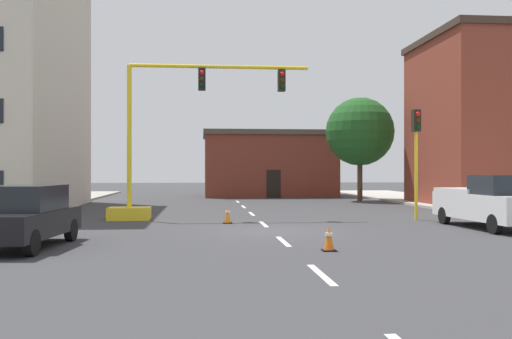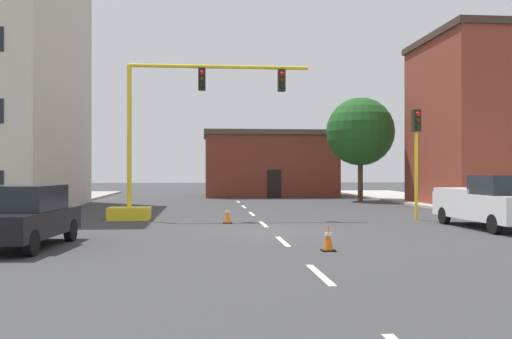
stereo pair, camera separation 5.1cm
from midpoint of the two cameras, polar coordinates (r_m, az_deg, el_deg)
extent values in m
plane|color=#38383A|center=(20.33, 1.47, -6.19)|extent=(160.00, 160.00, 0.00)
cube|color=#B2ADA3|center=(32.25, 23.83, -3.80)|extent=(6.00, 56.00, 0.14)
cube|color=silver|center=(12.02, 6.44, -10.42)|extent=(0.16, 2.40, 0.01)
cube|color=silver|center=(17.38, 2.67, -7.21)|extent=(0.16, 2.40, 0.01)
cube|color=silver|center=(22.80, 0.71, -5.51)|extent=(0.16, 2.40, 0.01)
cube|color=silver|center=(28.26, -0.49, -4.47)|extent=(0.16, 2.40, 0.01)
cube|color=silver|center=(33.73, -1.30, -3.76)|extent=(0.16, 2.40, 0.01)
cube|color=silver|center=(39.20, -1.89, -3.24)|extent=(0.16, 2.40, 0.01)
cube|color=brown|center=(48.07, 1.18, 0.30)|extent=(10.62, 7.62, 4.99)
cube|color=#4C4238|center=(48.17, 1.18, 3.51)|extent=(10.92, 7.92, 0.40)
cube|color=black|center=(44.27, 1.75, -1.47)|extent=(1.10, 0.06, 2.20)
cube|color=yellow|center=(25.41, -12.66, -4.34)|extent=(1.80, 1.20, 0.55)
cylinder|color=yellow|center=(25.39, -12.66, 3.28)|extent=(0.20, 0.20, 6.20)
cylinder|color=yellow|center=(25.57, -3.71, 10.25)|extent=(7.89, 0.16, 0.16)
cube|color=black|center=(25.46, -5.51, 8.98)|extent=(0.32, 0.36, 0.95)
sphere|color=red|center=(25.32, -5.51, 9.67)|extent=(0.20, 0.20, 0.20)
sphere|color=#38280A|center=(25.27, -5.51, 9.04)|extent=(0.20, 0.20, 0.20)
sphere|color=black|center=(25.23, -5.51, 8.41)|extent=(0.20, 0.20, 0.20)
cube|color=black|center=(25.70, 2.52, 8.90)|extent=(0.32, 0.36, 0.95)
sphere|color=red|center=(25.56, 2.58, 9.57)|extent=(0.20, 0.20, 0.20)
sphere|color=#38280A|center=(25.52, 2.58, 8.95)|extent=(0.20, 0.20, 0.20)
sphere|color=black|center=(25.48, 2.58, 8.33)|extent=(0.20, 0.20, 0.20)
cylinder|color=yellow|center=(25.64, 15.72, 0.45)|extent=(0.14, 0.14, 4.80)
cube|color=black|center=(25.73, 15.72, 4.74)|extent=(0.32, 0.36, 0.95)
sphere|color=red|center=(25.58, 15.87, 5.39)|extent=(0.20, 0.20, 0.20)
sphere|color=#38280A|center=(25.56, 15.88, 4.76)|extent=(0.20, 0.20, 0.20)
sphere|color=black|center=(25.53, 15.88, 4.14)|extent=(0.20, 0.20, 0.20)
cylinder|color=#4C3823|center=(40.42, 10.35, -0.96)|extent=(0.36, 0.36, 3.10)
sphere|color=#1E511E|center=(40.50, 10.35, 3.77)|extent=(4.77, 4.77, 4.77)
cube|color=white|center=(22.88, 22.37, -3.45)|extent=(2.22, 5.48, 0.95)
cube|color=#1E2328|center=(22.08, 23.55, -1.43)|extent=(1.91, 1.87, 0.70)
cube|color=white|center=(23.89, 20.94, -1.98)|extent=(2.11, 2.89, 0.16)
cylinder|color=black|center=(20.88, 22.77, -5.08)|extent=(0.25, 0.69, 0.68)
cylinder|color=black|center=(24.95, 22.04, -4.27)|extent=(0.25, 0.69, 0.68)
cylinder|color=black|center=(24.11, 18.32, -4.41)|extent=(0.25, 0.69, 0.68)
cube|color=black|center=(17.10, -22.38, -5.01)|extent=(2.25, 4.65, 0.70)
cube|color=#1E2328|center=(17.15, -22.26, -2.65)|extent=(1.90, 2.45, 0.70)
cylinder|color=black|center=(18.85, -22.96, -5.62)|extent=(0.28, 0.70, 0.68)
cylinder|color=black|center=(18.28, -18.16, -5.80)|extent=(0.28, 0.70, 0.68)
cylinder|color=black|center=(15.42, -21.68, -6.86)|extent=(0.28, 0.70, 0.68)
cube|color=black|center=(23.22, -2.94, -5.38)|extent=(0.36, 0.36, 0.04)
cone|color=orange|center=(23.19, -2.94, -4.46)|extent=(0.28, 0.28, 0.70)
cylinder|color=white|center=(23.19, -2.94, -4.25)|extent=(0.19, 0.19, 0.08)
cube|color=black|center=(15.44, 7.24, -8.05)|extent=(0.36, 0.36, 0.04)
cone|color=orange|center=(15.40, 7.24, -6.77)|extent=(0.28, 0.28, 0.66)
cylinder|color=white|center=(15.39, 7.24, -6.47)|extent=(0.19, 0.19, 0.08)
camera|label=1|loc=(0.03, -90.06, 0.00)|focal=39.85mm
camera|label=2|loc=(0.03, 89.94, 0.00)|focal=39.85mm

